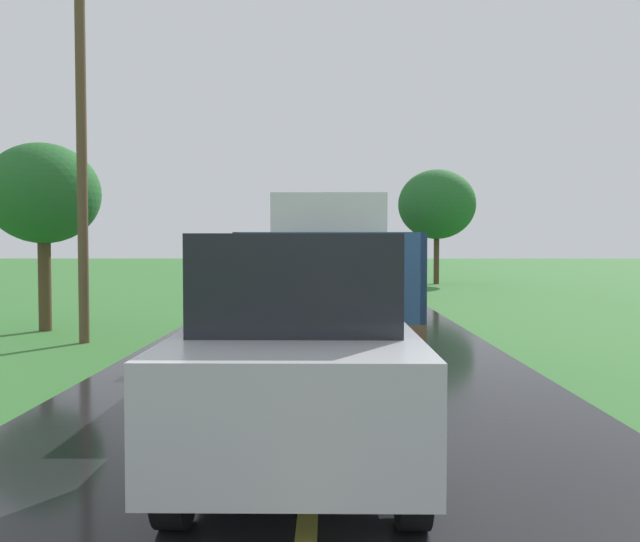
# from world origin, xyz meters

# --- Properties ---
(banana_truck_near) EXTENTS (2.38, 5.82, 2.80)m
(banana_truck_near) POSITION_xyz_m (0.15, 11.34, 1.46)
(banana_truck_near) COLOR #2D2D30
(banana_truck_near) RESTS_ON road_surface
(banana_truck_far) EXTENTS (2.38, 5.81, 2.80)m
(banana_truck_far) POSITION_xyz_m (0.08, 25.71, 1.47)
(banana_truck_far) COLOR #2D2D30
(banana_truck_far) RESTS_ON road_surface
(utility_pole_roadside) EXTENTS (1.72, 0.20, 7.92)m
(utility_pole_roadside) POSITION_xyz_m (-4.68, 12.57, 4.22)
(utility_pole_roadside) COLOR brown
(utility_pole_roadside) RESTS_ON ground
(roadside_tree_near_left) EXTENTS (3.91, 3.91, 5.80)m
(roadside_tree_near_left) POSITION_xyz_m (5.71, 32.46, 4.04)
(roadside_tree_near_left) COLOR #4C3823
(roadside_tree_near_left) RESTS_ON ground
(roadside_tree_mid_right) EXTENTS (2.49, 2.49, 4.22)m
(roadside_tree_mid_right) POSITION_xyz_m (-6.24, 14.35, 3.08)
(roadside_tree_mid_right) COLOR #4C3823
(roadside_tree_mid_right) RESTS_ON ground
(following_car) EXTENTS (1.74, 4.10, 1.92)m
(following_car) POSITION_xyz_m (-0.09, 5.43, 1.07)
(following_car) COLOR #B7BABF
(following_car) RESTS_ON road_surface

